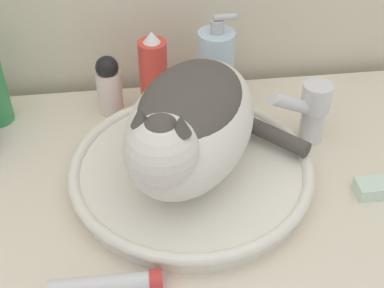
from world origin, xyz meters
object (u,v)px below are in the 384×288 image
at_px(cat, 189,122).
at_px(soap_pump_bottle, 216,69).
at_px(soap_bar, 380,187).
at_px(deodorant_stick, 109,85).
at_px(spray_bottle_trigger, 153,75).
at_px(faucet, 311,109).
at_px(cream_tube, 108,285).

distance_m(cat, soap_pump_bottle, 0.25).
xyz_separation_m(cat, soap_bar, (0.32, -0.06, -0.12)).
bearing_deg(soap_bar, cat, 169.70).
relative_size(deodorant_stick, soap_pump_bottle, 0.63).
relative_size(spray_bottle_trigger, soap_pump_bottle, 0.87).
distance_m(deodorant_stick, soap_bar, 0.54).
bearing_deg(faucet, soap_bar, 98.73).
distance_m(cream_tube, soap_bar, 0.48).
xyz_separation_m(faucet, soap_pump_bottle, (-0.15, 0.14, 0.01)).
distance_m(spray_bottle_trigger, soap_pump_bottle, 0.12).
relative_size(faucet, cream_tube, 0.86).
distance_m(soap_pump_bottle, cream_tube, 0.49).
bearing_deg(deodorant_stick, spray_bottle_trigger, -0.00).
relative_size(spray_bottle_trigger, deodorant_stick, 1.38).
height_order(deodorant_stick, soap_pump_bottle, soap_pump_bottle).
distance_m(cat, spray_bottle_trigger, 0.25).
relative_size(spray_bottle_trigger, soap_bar, 2.07).
bearing_deg(cat, soap_pump_bottle, -173.63).
relative_size(cat, deodorant_stick, 2.92).
bearing_deg(faucet, cream_tube, 18.08).
bearing_deg(cat, faucet, 137.40).
relative_size(cat, soap_pump_bottle, 1.84).
bearing_deg(faucet, deodorant_stick, -41.32).
height_order(faucet, cream_tube, faucet).
bearing_deg(cream_tube, cat, 55.00).
height_order(faucet, deodorant_stick, faucet).
xyz_separation_m(deodorant_stick, soap_pump_bottle, (0.21, -0.00, 0.02)).
bearing_deg(faucet, soap_pump_bottle, -62.88).
bearing_deg(cat, deodorant_stick, -125.62).
xyz_separation_m(soap_pump_bottle, cream_tube, (-0.22, -0.43, -0.07)).
bearing_deg(soap_bar, spray_bottle_trigger, 140.86).
bearing_deg(spray_bottle_trigger, soap_pump_bottle, -0.00).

